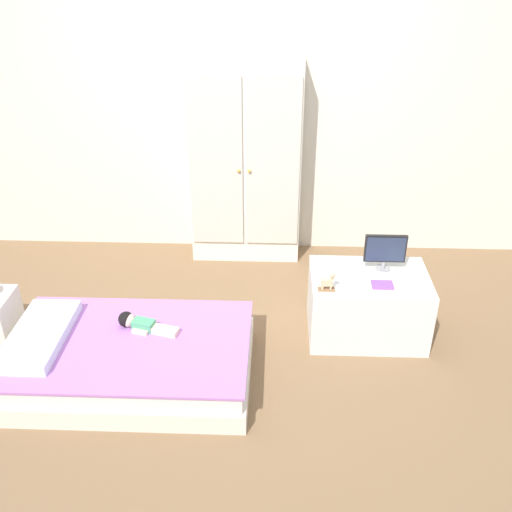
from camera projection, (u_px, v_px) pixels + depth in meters
The scene contains 10 objects.
ground_plane at pixel (231, 361), 3.66m from camera, with size 10.00×10.00×0.02m, color brown.
back_wall at pixel (243, 87), 4.36m from camera, with size 6.40×0.05×2.70m, color silver.
bed at pixel (130, 359), 3.46m from camera, with size 1.45×0.92×0.26m.
pillow at pixel (39, 335), 3.40m from camera, with size 0.31×0.66×0.07m, color silver.
doll at pixel (137, 323), 3.50m from camera, with size 0.39×0.17×0.10m.
wardrobe at pixel (245, 164), 4.46m from camera, with size 0.87×0.31×1.61m.
tv_stand at pixel (367, 305), 3.80m from camera, with size 0.76×0.52×0.45m, color silver.
tv_monitor at pixel (385, 250), 3.69m from camera, with size 0.27×0.10×0.25m.
rocking_horse_toy at pixel (328, 282), 3.51m from camera, with size 0.11×0.04×0.13m.
book_purple at pixel (382, 285), 3.58m from camera, with size 0.13×0.09×0.02m, color #8E51B2.
Camera 1 is at (0.27, -2.85, 2.37)m, focal length 40.16 mm.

